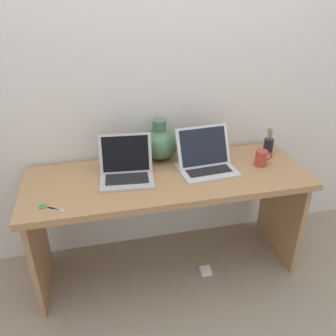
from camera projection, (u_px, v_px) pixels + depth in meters
name	position (u px, v px, depth m)	size (l,w,h in m)	color
ground_plane	(168.00, 265.00, 2.40)	(6.00, 6.00, 0.00)	gray
back_wall	(155.00, 79.00, 2.12)	(4.40, 0.04, 2.40)	silver
desk	(168.00, 195.00, 2.13)	(1.68, 0.60, 0.71)	#AD7F51
laptop_left	(126.00, 167.00, 2.02)	(0.33, 0.28, 0.24)	#B2B2B7
laptop_right	(205.00, 159.00, 2.11)	(0.35, 0.28, 0.25)	silver
green_vase	(160.00, 143.00, 2.22)	(0.24, 0.24, 0.26)	#47704C
coffee_mug	(262.00, 158.00, 2.15)	(0.11, 0.07, 0.10)	#B23D33
pen_cup	(268.00, 145.00, 2.31)	(0.06, 0.06, 0.18)	black
scissors	(47.00, 207.00, 1.76)	(0.14, 0.10, 0.01)	#B7B7BC
power_brick	(206.00, 271.00, 2.33)	(0.07, 0.07, 0.03)	white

